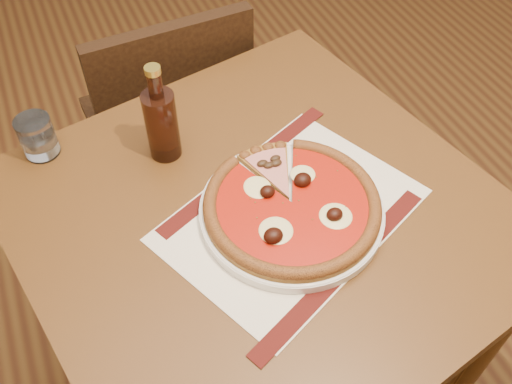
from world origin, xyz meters
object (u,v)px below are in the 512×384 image
(chair_far, at_px, (170,121))
(bottle, at_px, (161,122))
(table, at_px, (260,244))
(plate, at_px, (292,211))
(water_glass, at_px, (37,137))
(pizza, at_px, (292,204))

(chair_far, distance_m, bottle, 0.53)
(bottle, bearing_deg, chair_far, 75.57)
(table, relative_size, bottle, 4.68)
(chair_far, xyz_separation_m, bottle, (-0.10, -0.38, 0.35))
(chair_far, height_order, plate, chair_far)
(table, bearing_deg, water_glass, 137.33)
(table, bearing_deg, plate, -33.19)
(pizza, height_order, bottle, bottle)
(table, distance_m, pizza, 0.14)
(plate, relative_size, bottle, 1.59)
(table, relative_size, chair_far, 1.13)
(table, relative_size, pizza, 3.08)
(chair_far, relative_size, water_glass, 10.29)
(plate, relative_size, pizza, 1.05)
(chair_far, xyz_separation_m, pizza, (0.06, -0.61, 0.30))
(table, xyz_separation_m, bottle, (-0.11, 0.20, 0.18))
(table, distance_m, water_glass, 0.47)
(chair_far, relative_size, plate, 2.60)
(plate, distance_m, pizza, 0.02)
(chair_far, xyz_separation_m, water_glass, (-0.31, -0.28, 0.31))
(water_glass, bearing_deg, bottle, -23.84)
(bottle, bearing_deg, water_glass, 156.16)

